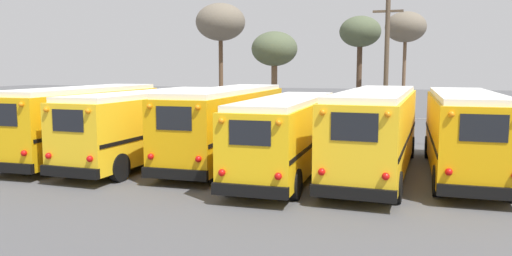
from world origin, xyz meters
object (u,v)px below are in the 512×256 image
Objects in this scene: bare_tree_0 at (221,23)px; bare_tree_2 at (360,34)px; bare_tree_1 at (274,50)px; school_bus_3 at (287,133)px; bare_tree_3 at (406,28)px; school_bus_1 at (151,123)px; school_bus_4 at (376,129)px; school_bus_0 at (83,120)px; school_bus_2 at (227,122)px; school_bus_5 at (464,131)px; utility_pole at (386,63)px.

bare_tree_0 reaches higher than bare_tree_2.
bare_tree_2 is at bearing 60.42° from bare_tree_1.
bare_tree_3 reaches higher than school_bus_3.
school_bus_3 is 1.49× the size of bare_tree_1.
bare_tree_2 reaches higher than school_bus_1.
school_bus_4 is 1.37× the size of bare_tree_3.
school_bus_1 is 6.55m from school_bus_3.
bare_tree_3 is at bearing 87.27° from school_bus_4.
school_bus_0 is 1.21× the size of bare_tree_3.
bare_tree_3 is (15.01, -2.51, -0.95)m from bare_tree_0.
school_bus_4 reaches higher than school_bus_0.
school_bus_2 is 1.33× the size of bare_tree_2.
bare_tree_1 is at bearing 106.77° from school_bus_3.
school_bus_3 is at bearing -101.99° from bare_tree_3.
bare_tree_1 reaches higher than school_bus_5.
bare_tree_3 is at bearing 59.72° from school_bus_1.
school_bus_0 is 0.91× the size of school_bus_1.
bare_tree_1 is at bearing 132.39° from school_bus_5.
bare_tree_2 is at bearing 105.88° from utility_pole.
bare_tree_2 is at bearing 78.65° from school_bus_2.
bare_tree_2 reaches higher than bare_tree_3.
school_bus_2 is at bearing 16.82° from school_bus_1.
school_bus_1 is 1.67× the size of bare_tree_1.
school_bus_3 is 1.01× the size of bare_tree_0.
bare_tree_2 is (-2.38, 8.36, 2.33)m from utility_pole.
school_bus_5 is (3.22, 0.64, -0.03)m from school_bus_4.
school_bus_5 is 12.18m from utility_pole.
school_bus_2 is at bearing 146.31° from school_bus_3.
bare_tree_2 is at bearing 70.77° from school_bus_1.
bare_tree_0 reaches higher than school_bus_4.
school_bus_1 is 21.52m from bare_tree_3.
bare_tree_2 is at bearing 63.52° from school_bus_0.
bare_tree_0 reaches higher than school_bus_2.
school_bus_2 is 11.75m from bare_tree_1.
bare_tree_2 is at bearing 144.47° from bare_tree_3.
school_bus_4 is (3.22, 1.23, 0.14)m from school_bus_3.
utility_pole reaches higher than school_bus_4.
bare_tree_0 is at bearing 148.88° from utility_pole.
bare_tree_0 is at bearing 93.45° from school_bus_0.
utility_pole is (3.07, 13.26, 2.78)m from school_bus_3.
utility_pole is at bearing 51.80° from school_bus_1.
utility_pole is 9.00m from bare_tree_2.
school_bus_4 is at bearing -82.92° from bare_tree_2.
school_bus_4 is at bearing -92.73° from bare_tree_3.
school_bus_0 reaches higher than school_bus_5.
school_bus_5 is at bearing -82.23° from bare_tree_3.
school_bus_2 is at bearing 11.47° from school_bus_0.
school_bus_5 is (9.67, -0.28, -0.00)m from school_bus_2.
utility_pole is at bearing -31.12° from bare_tree_0.
bare_tree_2 is at bearing 88.18° from school_bus_3.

